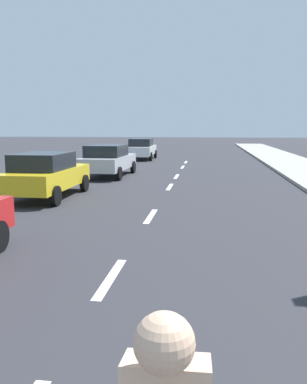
{
  "coord_description": "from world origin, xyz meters",
  "views": [
    {
      "loc": [
        1.54,
        4.7,
        2.45
      ],
      "look_at": [
        0.42,
        12.92,
        1.1
      ],
      "focal_mm": 37.49,
      "sensor_mm": 36.0,
      "label": 1
    }
  ],
  "objects": [
    {
      "name": "lane_stripe_8",
      "position": [
        0.0,
        32.82,
        0.0
      ],
      "size": [
        0.16,
        1.8,
        0.01
      ],
      "primitive_type": "cube",
      "color": "white",
      "rests_on": "ground"
    },
    {
      "name": "ground_plane",
      "position": [
        0.0,
        20.0,
        0.0
      ],
      "size": [
        160.0,
        160.0,
        0.0
      ],
      "primitive_type": "plane",
      "color": "#2D2D33"
    },
    {
      "name": "parked_car_yellow",
      "position": [
        -4.05,
        17.9,
        0.84
      ],
      "size": [
        2.0,
        4.3,
        1.57
      ],
      "rotation": [
        0.0,
        0.0,
        -0.01
      ],
      "color": "gold",
      "rests_on": "ground"
    },
    {
      "name": "lane_stripe_4",
      "position": [
        0.0,
        15.45,
        0.0
      ],
      "size": [
        0.16,
        1.8,
        0.01
      ],
      "primitive_type": "cube",
      "color": "white",
      "rests_on": "ground"
    },
    {
      "name": "lane_stripe_7",
      "position": [
        0.0,
        29.31,
        0.0
      ],
      "size": [
        0.16,
        1.8,
        0.01
      ],
      "primitive_type": "cube",
      "color": "white",
      "rests_on": "ground"
    },
    {
      "name": "lane_stripe_5",
      "position": [
        0.0,
        20.99,
        0.0
      ],
      "size": [
        0.16,
        1.8,
        0.01
      ],
      "primitive_type": "cube",
      "color": "white",
      "rests_on": "ground"
    },
    {
      "name": "lane_stripe_3",
      "position": [
        0.0,
        10.81,
        0.0
      ],
      "size": [
        0.16,
        1.8,
        0.01
      ],
      "primitive_type": "cube",
      "color": "white",
      "rests_on": "ground"
    },
    {
      "name": "parked_car_white",
      "position": [
        -3.49,
        34.82,
        0.84
      ],
      "size": [
        2.02,
        4.27,
        1.57
      ],
      "rotation": [
        0.0,
        0.0,
        0.01
      ],
      "color": "white",
      "rests_on": "ground"
    },
    {
      "name": "parked_car_silver",
      "position": [
        -3.43,
        24.19,
        0.84
      ],
      "size": [
        2.18,
        4.56,
        1.57
      ],
      "rotation": [
        0.0,
        0.0,
        -0.03
      ],
      "color": "#B7BABF",
      "rests_on": "ground"
    },
    {
      "name": "lane_stripe_6",
      "position": [
        0.0,
        24.52,
        0.0
      ],
      "size": [
        0.16,
        1.8,
        0.01
      ],
      "primitive_type": "cube",
      "color": "white",
      "rests_on": "ground"
    }
  ]
}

